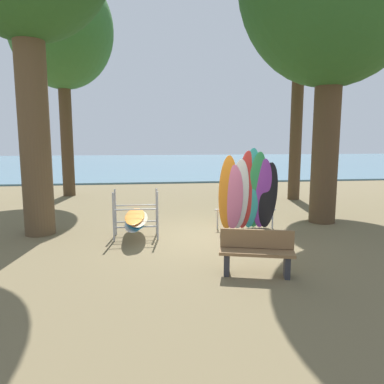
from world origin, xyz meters
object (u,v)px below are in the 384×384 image
object	(u,v)px
leaning_board_pile	(248,194)
board_storage_rack	(136,219)
tree_far_left_back	(300,21)
park_bench	(257,251)
tree_mid_behind	(62,31)

from	to	relation	value
leaning_board_pile	board_storage_rack	world-z (taller)	leaning_board_pile
leaning_board_pile	tree_far_left_back	bearing A→B (deg)	55.27
leaning_board_pile	park_bench	bearing A→B (deg)	-103.23
board_storage_rack	park_bench	distance (m)	3.79
tree_far_left_back	park_bench	distance (m)	11.55
tree_far_left_back	tree_mid_behind	bearing A→B (deg)	166.76
leaning_board_pile	board_storage_rack	size ratio (longest dim) A/B	1.10
tree_mid_behind	tree_far_left_back	world-z (taller)	tree_mid_behind
tree_far_left_back	board_storage_rack	size ratio (longest dim) A/B	4.42
tree_mid_behind	park_bench	size ratio (longest dim) A/B	6.71
park_bench	tree_mid_behind	bearing A→B (deg)	117.41
tree_mid_behind	tree_far_left_back	distance (m)	10.03
tree_mid_behind	board_storage_rack	size ratio (longest dim) A/B	4.59
leaning_board_pile	board_storage_rack	distance (m)	3.18
tree_far_left_back	board_storage_rack	bearing A→B (deg)	-141.06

